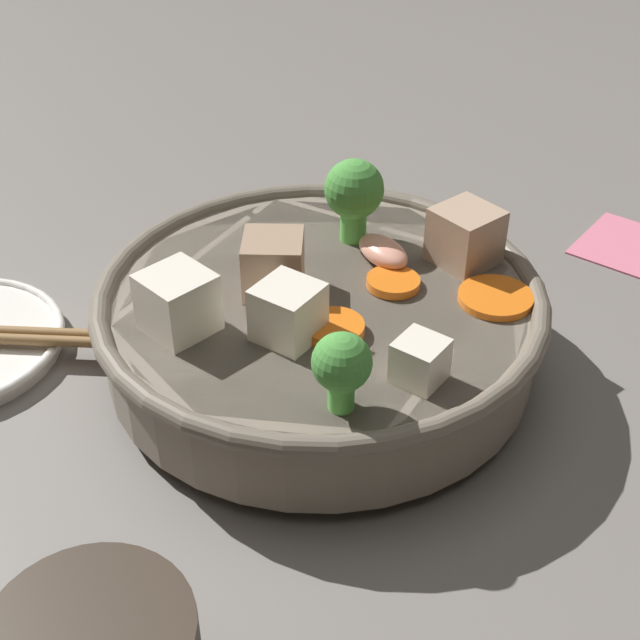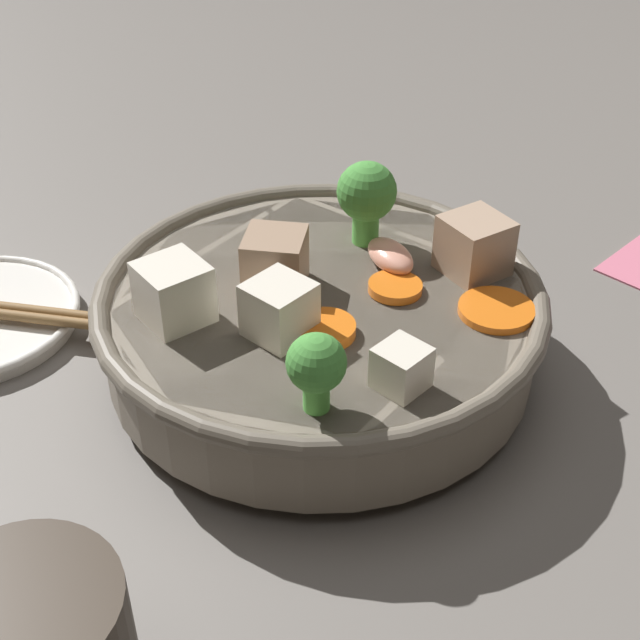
% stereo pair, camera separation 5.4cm
% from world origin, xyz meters
% --- Properties ---
extents(ground_plane, '(3.00, 3.00, 0.00)m').
position_xyz_m(ground_plane, '(0.00, 0.00, 0.00)').
color(ground_plane, slate).
extents(stirfry_bowl, '(0.27, 0.27, 0.11)m').
position_xyz_m(stirfry_bowl, '(-0.00, -0.00, 0.04)').
color(stirfry_bowl, slate).
rests_on(stirfry_bowl, ground_plane).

